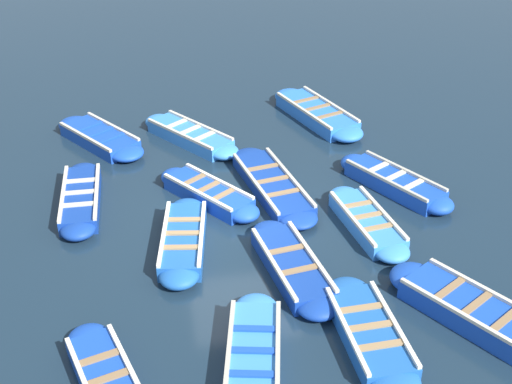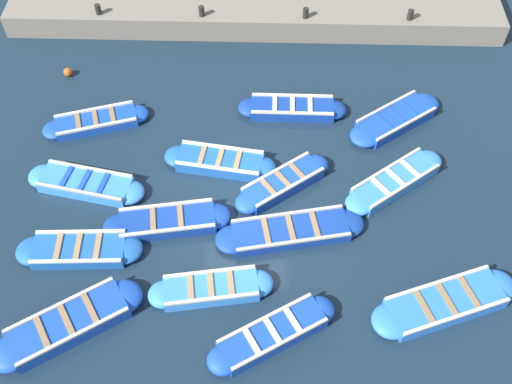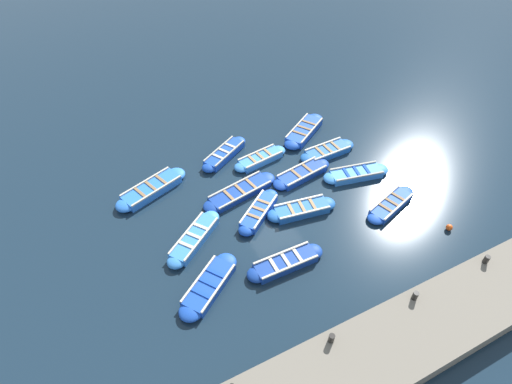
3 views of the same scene
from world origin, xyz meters
name	(u,v)px [view 3 (image 3 of 3)]	position (x,y,z in m)	size (l,w,h in m)	color
ground_plane	(272,198)	(0.00, 0.00, 0.00)	(120.00, 120.00, 0.00)	#162838
boat_near_quay	(302,209)	(-1.37, -0.78, 0.18)	(1.29, 3.37, 0.42)	#1E59AD
boat_far_corner	(240,192)	(0.94, 1.22, 0.15)	(1.66, 4.10, 0.36)	navy
boat_bow_out	(286,263)	(-3.61, 1.31, 0.18)	(0.87, 3.37, 0.41)	navy
boat_outer_right	(391,204)	(-2.90, -4.67, 0.15)	(1.70, 3.31, 0.35)	#1947B7
boat_end_of_row	(356,174)	(-0.47, -4.49, 0.17)	(1.51, 3.53, 0.40)	#3884E0
boat_outer_left	(327,151)	(1.69, -4.22, 0.17)	(1.08, 3.31, 0.39)	#1E59AD
boat_stern_in	(260,159)	(2.71, -0.74, 0.17)	(1.24, 3.19, 0.40)	#3884E0
boat_alongside	(304,131)	(3.76, -4.04, 0.20)	(2.80, 3.65, 0.47)	#1947B7
boat_mid_row	(194,238)	(-0.80, 4.16, 0.18)	(2.68, 3.20, 0.41)	#3884E0
boat_inner_gap	(209,286)	(-3.23, 4.46, 0.17)	(2.69, 3.24, 0.40)	#1947B7
boat_centre	(302,174)	(0.74, -2.06, 0.17)	(1.39, 3.51, 0.40)	navy
boat_broadside	(152,189)	(2.96, 4.96, 0.19)	(2.22, 3.93, 0.44)	blue
boat_drifting	(259,212)	(-0.64, 1.02, 0.18)	(2.43, 2.91, 0.42)	#1947B7
boat_tucked	(224,154)	(3.88, 0.79, 0.19)	(2.34, 3.26, 0.44)	#1947B7
quay_wall	(389,348)	(-8.29, 0.00, 0.41)	(2.59, 17.19, 0.81)	slate
bollard_north	(486,259)	(-7.35, -5.28, 0.99)	(0.20, 0.20, 0.35)	black
bollard_mid_north	(415,296)	(-7.35, -1.76, 0.99)	(0.20, 0.20, 0.35)	black
bollard_mid_south	(331,338)	(-7.35, 1.76, 0.99)	(0.20, 0.20, 0.35)	black
buoy_orange_near	(449,227)	(-5.12, -6.02, 0.14)	(0.29, 0.29, 0.29)	#E05119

